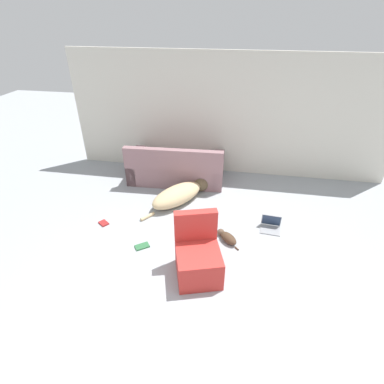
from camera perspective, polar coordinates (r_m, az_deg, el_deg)
name	(u,v)px	position (r m, az deg, el deg)	size (l,w,h in m)	color
ground_plane	(200,299)	(4.09, 1.49, -19.73)	(20.00, 20.00, 0.00)	#999EA3
wall_back	(227,116)	(6.50, 6.72, 14.16)	(6.75, 0.06, 2.54)	beige
couch	(176,169)	(6.40, -2.99, 4.43)	(2.02, 0.98, 0.87)	gray
dog	(180,194)	(5.74, -2.22, -0.31)	(1.12, 1.45, 0.33)	tan
cat	(227,237)	(4.88, 6.73, -8.56)	(0.40, 0.42, 0.14)	#473323
laptop_open	(271,224)	(5.26, 14.77, -5.99)	(0.34, 0.31, 0.24)	gray
book_green	(142,246)	(4.83, -9.48, -10.16)	(0.25, 0.23, 0.02)	#2D663D
book_red	(104,223)	(5.44, -16.48, -5.70)	(0.21, 0.20, 0.02)	maroon
side_chair	(198,257)	(4.19, 1.12, -12.27)	(0.76, 0.80, 0.89)	#B72D28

